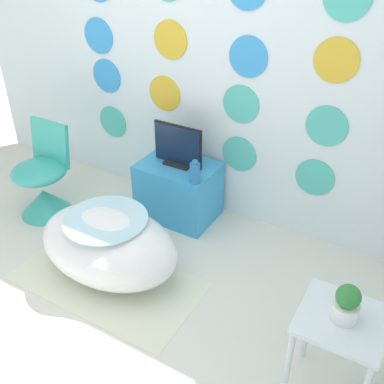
{
  "coord_description": "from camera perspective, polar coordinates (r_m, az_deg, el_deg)",
  "views": [
    {
      "loc": [
        1.54,
        -1.16,
        2.16
      ],
      "look_at": [
        0.4,
        0.81,
        0.72
      ],
      "focal_mm": 42.0,
      "sensor_mm": 36.0,
      "label": 1
    }
  ],
  "objects": [
    {
      "name": "rug",
      "position": [
        3.18,
        -10.71,
        -10.99
      ],
      "size": [
        1.28,
        0.68,
        0.01
      ],
      "color": "silver",
      "rests_on": "ground_plane"
    },
    {
      "name": "potted_plant_left",
      "position": [
        2.19,
        19.04,
        -13.28
      ],
      "size": [
        0.13,
        0.13,
        0.19
      ],
      "color": "white",
      "rests_on": "side_table"
    },
    {
      "name": "wall_back_dotted",
      "position": [
        3.36,
        1.77,
        17.53
      ],
      "size": [
        4.56,
        0.05,
        2.6
      ],
      "color": "white",
      "rests_on": "ground_plane"
    },
    {
      "name": "bathtub",
      "position": [
        3.1,
        -10.52,
        -6.58
      ],
      "size": [
        1.02,
        0.68,
        0.47
      ],
      "color": "white",
      "rests_on": "ground_plane"
    },
    {
      "name": "chair",
      "position": [
        3.83,
        -18.4,
        0.8
      ],
      "size": [
        0.44,
        0.44,
        0.75
      ],
      "color": "#38B2A3",
      "rests_on": "ground_plane"
    },
    {
      "name": "ground_plane",
      "position": [
        2.89,
        -15.87,
        -17.53
      ],
      "size": [
        12.0,
        12.0,
        0.0
      ],
      "primitive_type": "plane",
      "color": "silver"
    },
    {
      "name": "side_table",
      "position": [
        2.34,
        18.11,
        -16.86
      ],
      "size": [
        0.4,
        0.39,
        0.56
      ],
      "color": "silver",
      "rests_on": "ground_plane"
    },
    {
      "name": "vase",
      "position": [
        3.22,
        0.37,
        2.46
      ],
      "size": [
        0.07,
        0.07,
        0.18
      ],
      "color": "#2D72B7",
      "rests_on": "tv_cabinet"
    },
    {
      "name": "tv",
      "position": [
        3.42,
        -1.81,
        5.7
      ],
      "size": [
        0.41,
        0.12,
        0.33
      ],
      "color": "black",
      "rests_on": "tv_cabinet"
    },
    {
      "name": "tv_cabinet",
      "position": [
        3.61,
        -1.72,
        0.23
      ],
      "size": [
        0.6,
        0.44,
        0.47
      ],
      "color": "#389ED6",
      "rests_on": "ground_plane"
    }
  ]
}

